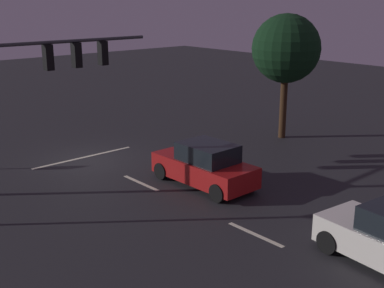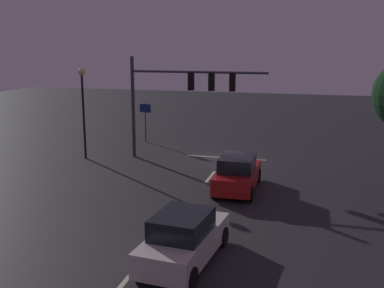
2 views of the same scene
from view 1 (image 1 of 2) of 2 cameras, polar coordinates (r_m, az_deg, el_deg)
The scene contains 7 objects.
ground_plane at distance 23.22m, azimuth -11.59°, elevation -1.74°, with size 80.00×80.00×0.00m, color #232326.
traffic_signal_assembly at distance 20.50m, azimuth -17.40°, elevation 7.90°, with size 8.35×0.47×6.24m.
lane_dash_far at distance 20.01m, azimuth -5.80°, elevation -4.40°, with size 2.20×0.16×0.01m, color beige.
lane_dash_mid at distance 15.90m, azimuth 7.16°, elevation -10.10°, with size 2.20×0.16×0.01m, color beige.
stop_bar at distance 23.58m, azimuth -12.13°, elevation -1.48°, with size 5.00×0.16×0.01m, color beige.
car_approaching at distance 19.47m, azimuth 1.46°, elevation -2.43°, with size 1.94×4.39×1.70m.
tree_left_near at distance 26.00m, azimuth 10.59°, elevation 10.50°, with size 3.44×3.44×6.31m.
Camera 1 is at (10.82, 19.31, 7.01)m, focal length 47.21 mm.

